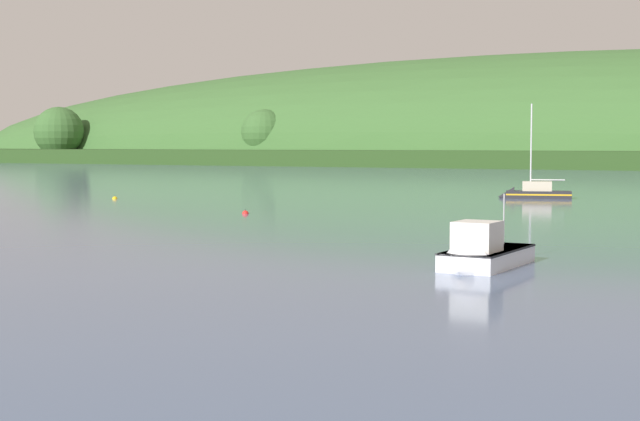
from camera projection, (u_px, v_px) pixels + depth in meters
name	position (u px, v px, depth m)	size (l,w,h in m)	color
far_shoreline_hill	(553.00, 163.00, 257.97)	(530.37, 135.40, 58.97)	#27431B
sailboat_far_left	(531.00, 195.00, 92.01)	(7.09, 3.57, 9.84)	#232328
fishing_boat_moored	(482.00, 259.00, 39.99)	(2.74, 6.28, 3.84)	white
mooring_buoy_foreground	(115.00, 199.00, 91.04)	(0.49, 0.49, 0.57)	yellow
mooring_buoy_midchannel	(245.00, 214.00, 71.50)	(0.50, 0.50, 0.58)	red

